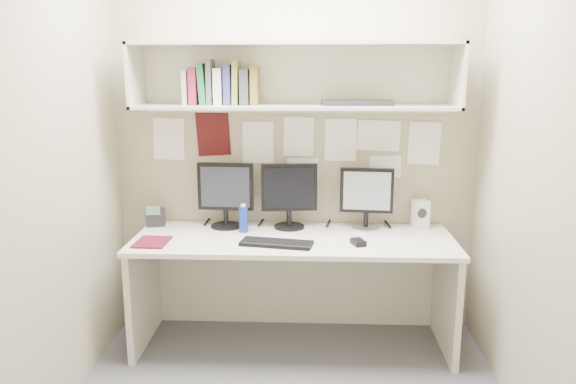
{
  "coord_description": "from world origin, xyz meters",
  "views": [
    {
      "loc": [
        0.12,
        -2.72,
        1.77
      ],
      "look_at": [
        -0.02,
        0.35,
        1.09
      ],
      "focal_mm": 35.0,
      "sensor_mm": 36.0,
      "label": 1
    }
  ],
  "objects_px": {
    "monitor_center": "(289,193)",
    "desk_phone": "(156,217)",
    "monitor_left": "(226,192)",
    "keyboard": "(276,243)",
    "speaker": "(421,214)",
    "desk": "(293,291)",
    "maroon_notebook": "(152,242)",
    "monitor_right": "(366,195)"
  },
  "relations": [
    {
      "from": "monitor_center",
      "to": "speaker",
      "type": "height_order",
      "value": "monitor_center"
    },
    {
      "from": "monitor_right",
      "to": "speaker",
      "type": "xyz_separation_m",
      "value": [
        0.36,
        0.03,
        -0.13
      ]
    },
    {
      "from": "desk",
      "to": "monitor_left",
      "type": "height_order",
      "value": "monitor_left"
    },
    {
      "from": "desk",
      "to": "monitor_center",
      "type": "bearing_deg",
      "value": 99.32
    },
    {
      "from": "monitor_center",
      "to": "maroon_notebook",
      "type": "height_order",
      "value": "monitor_center"
    },
    {
      "from": "monitor_center",
      "to": "monitor_right",
      "type": "xyz_separation_m",
      "value": [
        0.51,
        0.0,
        -0.01
      ]
    },
    {
      "from": "monitor_right",
      "to": "speaker",
      "type": "height_order",
      "value": "monitor_right"
    },
    {
      "from": "monitor_center",
      "to": "keyboard",
      "type": "xyz_separation_m",
      "value": [
        -0.06,
        -0.38,
        -0.23
      ]
    },
    {
      "from": "monitor_left",
      "to": "maroon_notebook",
      "type": "height_order",
      "value": "monitor_left"
    },
    {
      "from": "monitor_center",
      "to": "desk_phone",
      "type": "relative_size",
      "value": 2.91
    },
    {
      "from": "keyboard",
      "to": "desk_phone",
      "type": "bearing_deg",
      "value": 165.03
    },
    {
      "from": "monitor_left",
      "to": "maroon_notebook",
      "type": "xyz_separation_m",
      "value": [
        -0.4,
        -0.38,
        -0.23
      ]
    },
    {
      "from": "monitor_right",
      "to": "desk_phone",
      "type": "xyz_separation_m",
      "value": [
        -1.4,
        0.01,
        -0.17
      ]
    },
    {
      "from": "speaker",
      "to": "desk",
      "type": "bearing_deg",
      "value": -179.37
    },
    {
      "from": "monitor_right",
      "to": "desk_phone",
      "type": "distance_m",
      "value": 1.41
    },
    {
      "from": "keyboard",
      "to": "desk_phone",
      "type": "height_order",
      "value": "desk_phone"
    },
    {
      "from": "keyboard",
      "to": "speaker",
      "type": "relative_size",
      "value": 2.31
    },
    {
      "from": "monitor_right",
      "to": "maroon_notebook",
      "type": "relative_size",
      "value": 1.74
    },
    {
      "from": "desk_phone",
      "to": "monitor_center",
      "type": "bearing_deg",
      "value": -12.97
    },
    {
      "from": "monitor_center",
      "to": "speaker",
      "type": "relative_size",
      "value": 2.3
    },
    {
      "from": "monitor_center",
      "to": "desk",
      "type": "bearing_deg",
      "value": -86.64
    },
    {
      "from": "monitor_right",
      "to": "monitor_left",
      "type": "bearing_deg",
      "value": -174.64
    },
    {
      "from": "desk_phone",
      "to": "monitor_right",
      "type": "bearing_deg",
      "value": -12.76
    },
    {
      "from": "desk",
      "to": "keyboard",
      "type": "xyz_separation_m",
      "value": [
        -0.1,
        -0.16,
        0.37
      ]
    },
    {
      "from": "desk",
      "to": "speaker",
      "type": "xyz_separation_m",
      "value": [
        0.83,
        0.25,
        0.46
      ]
    },
    {
      "from": "monitor_left",
      "to": "keyboard",
      "type": "bearing_deg",
      "value": -43.54
    },
    {
      "from": "maroon_notebook",
      "to": "desk_phone",
      "type": "distance_m",
      "value": 0.4
    },
    {
      "from": "monitor_right",
      "to": "desk_phone",
      "type": "bearing_deg",
      "value": -175.01
    },
    {
      "from": "speaker",
      "to": "keyboard",
      "type": "bearing_deg",
      "value": -172.04
    },
    {
      "from": "monitor_center",
      "to": "keyboard",
      "type": "relative_size",
      "value": 1.0
    },
    {
      "from": "monitor_left",
      "to": "keyboard",
      "type": "height_order",
      "value": "monitor_left"
    },
    {
      "from": "speaker",
      "to": "monitor_right",
      "type": "bearing_deg",
      "value": 168.58
    },
    {
      "from": "monitor_center",
      "to": "desk_phone",
      "type": "distance_m",
      "value": 0.92
    },
    {
      "from": "monitor_left",
      "to": "keyboard",
      "type": "xyz_separation_m",
      "value": [
        0.36,
        -0.38,
        -0.23
      ]
    },
    {
      "from": "maroon_notebook",
      "to": "keyboard",
      "type": "bearing_deg",
      "value": 1.85
    },
    {
      "from": "monitor_right",
      "to": "keyboard",
      "type": "height_order",
      "value": "monitor_right"
    },
    {
      "from": "keyboard",
      "to": "maroon_notebook",
      "type": "relative_size",
      "value": 1.85
    },
    {
      "from": "monitor_left",
      "to": "monitor_right",
      "type": "distance_m",
      "value": 0.93
    },
    {
      "from": "desk",
      "to": "monitor_left",
      "type": "relative_size",
      "value": 4.65
    },
    {
      "from": "monitor_center",
      "to": "maroon_notebook",
      "type": "xyz_separation_m",
      "value": [
        -0.82,
        -0.38,
        -0.23
      ]
    },
    {
      "from": "desk",
      "to": "keyboard",
      "type": "distance_m",
      "value": 0.42
    },
    {
      "from": "desk_phone",
      "to": "monitor_left",
      "type": "bearing_deg",
      "value": -13.47
    }
  ]
}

